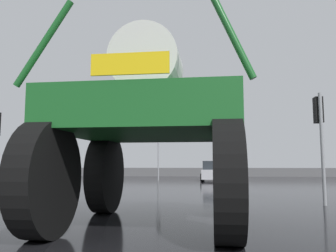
% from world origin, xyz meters
% --- Properties ---
extents(ground_plane, '(120.00, 120.00, 0.00)m').
position_xyz_m(ground_plane, '(0.00, 18.00, 0.00)').
color(ground_plane, black).
extents(oversize_sprayer, '(4.17, 5.44, 4.27)m').
position_xyz_m(oversize_sprayer, '(0.01, 6.20, 2.00)').
color(oversize_sprayer, black).
rests_on(oversize_sprayer, ground).
extents(sedan_ahead, '(2.01, 4.16, 1.52)m').
position_xyz_m(sedan_ahead, '(1.90, 25.93, 0.71)').
color(sedan_ahead, '#B7B7BF').
rests_on(sedan_ahead, ground).
extents(traffic_signal_near_right, '(0.24, 0.54, 3.53)m').
position_xyz_m(traffic_signal_near_right, '(4.83, 10.31, 2.57)').
color(traffic_signal_near_right, gray).
rests_on(traffic_signal_near_right, ground).
extents(traffic_signal_far_left, '(0.24, 0.55, 4.07)m').
position_xyz_m(traffic_signal_far_left, '(-2.41, 26.42, 2.97)').
color(traffic_signal_far_left, gray).
rests_on(traffic_signal_far_left, ground).
extents(roadside_barrier, '(31.26, 0.24, 0.90)m').
position_xyz_m(roadside_barrier, '(0.00, 36.17, 0.45)').
color(roadside_barrier, '#59595B').
rests_on(roadside_barrier, ground).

